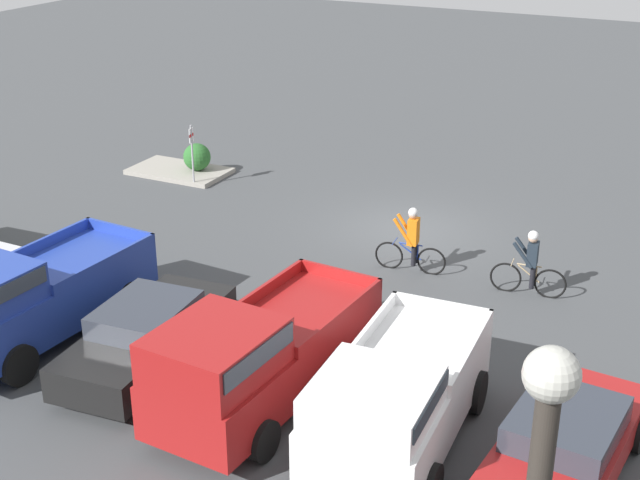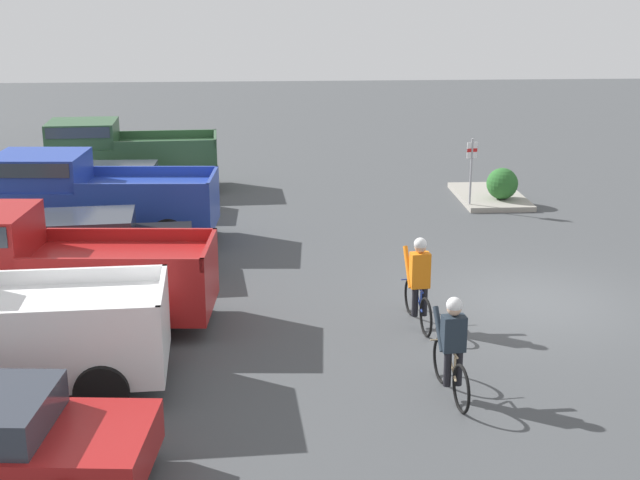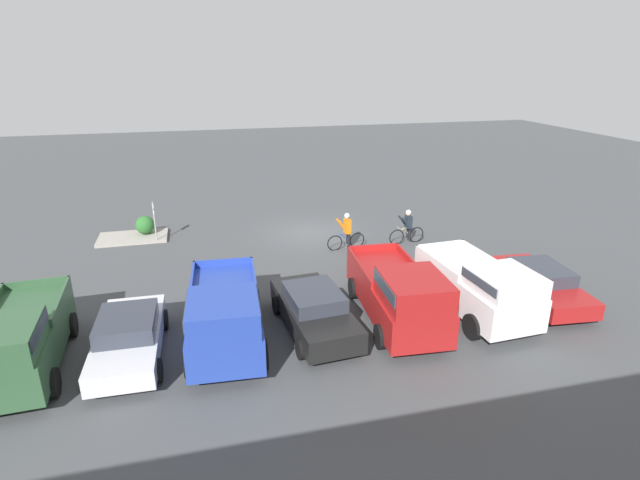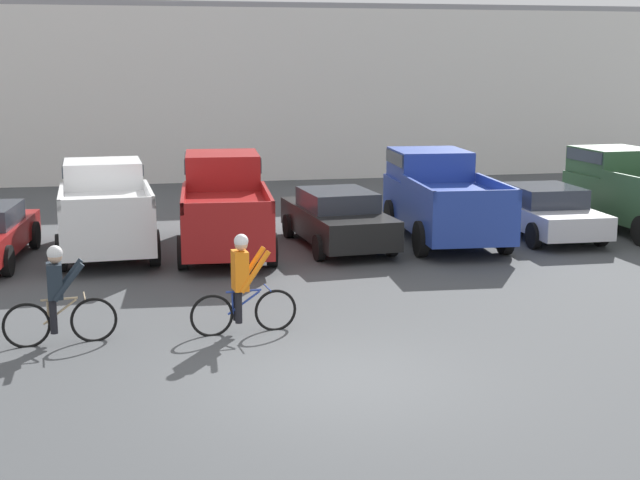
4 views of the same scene
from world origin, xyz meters
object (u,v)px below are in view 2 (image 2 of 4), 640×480
object	(u,v)px
pickup_truck_2	(91,196)
pickup_truck_3	(123,155)
fire_lane_sign	(471,167)
sedan_1	(87,246)
cyclist_1	(452,347)
sedan_2	(119,189)
cyclist_0	(419,282)
pickup_truck_1	(39,268)
shrub	(502,184)

from	to	relation	value
pickup_truck_2	pickup_truck_3	bearing A→B (deg)	0.69
fire_lane_sign	sedan_1	bearing A→B (deg)	119.16
sedan_1	pickup_truck_3	xyz separation A→B (m)	(8.38, 0.47, 0.40)
cyclist_1	fire_lane_sign	xyz separation A→B (m)	(11.53, -2.90, 0.41)
fire_lane_sign	pickup_truck_3	bearing A→B (deg)	73.50
sedan_2	cyclist_0	size ratio (longest dim) A/B	2.44
sedan_1	pickup_truck_3	bearing A→B (deg)	3.20
pickup_truck_1	sedan_1	xyz separation A→B (m)	(2.77, -0.35, -0.43)
sedan_2	fire_lane_sign	xyz separation A→B (m)	(-0.22, -9.83, 0.55)
shrub	sedan_1	bearing A→B (deg)	119.04
sedan_2	shrub	size ratio (longest dim) A/B	4.96
cyclist_0	fire_lane_sign	distance (m)	9.02
cyclist_0	cyclist_1	bearing A→B (deg)	-179.75
sedan_2	cyclist_0	world-z (taller)	cyclist_0
pickup_truck_2	pickup_truck_3	distance (m)	5.56
sedan_1	shrub	distance (m)	12.25
pickup_truck_1	pickup_truck_2	size ratio (longest dim) A/B	1.05
pickup_truck_1	pickup_truck_2	bearing A→B (deg)	0.50
pickup_truck_3	cyclist_1	distance (m)	16.23
sedan_2	pickup_truck_3	bearing A→B (deg)	5.97
cyclist_0	fire_lane_sign	size ratio (longest dim) A/B	0.91
shrub	cyclist_0	bearing A→B (deg)	156.37
sedan_1	pickup_truck_1	bearing A→B (deg)	172.75
sedan_1	pickup_truck_2	bearing A→B (deg)	8.08
pickup_truck_1	sedan_2	distance (m)	8.38
sedan_1	cyclist_0	distance (m)	7.43
pickup_truck_2	cyclist_1	bearing A→B (deg)	-141.46
shrub	pickup_truck_3	bearing A→B (deg)	77.72
sedan_2	pickup_truck_2	bearing A→B (deg)	175.40
pickup_truck_2	sedan_1	bearing A→B (deg)	-171.92
pickup_truck_1	fire_lane_sign	bearing A→B (deg)	-50.81
pickup_truck_2	cyclist_0	xyz separation A→B (m)	(-5.97, -7.13, -0.30)
pickup_truck_2	shrub	size ratio (longest dim) A/B	5.96
cyclist_0	fire_lane_sign	bearing A→B (deg)	-18.88
sedan_1	cyclist_0	world-z (taller)	cyclist_0
pickup_truck_2	cyclist_0	bearing A→B (deg)	-129.93
pickup_truck_3	fire_lane_sign	size ratio (longest dim) A/B	2.52
pickup_truck_2	fire_lane_sign	world-z (taller)	pickup_truck_2
sedan_1	pickup_truck_2	xyz separation A→B (m)	(2.82, 0.40, 0.44)
sedan_1	cyclist_1	bearing A→B (deg)	-132.34
pickup_truck_2	pickup_truck_3	world-z (taller)	pickup_truck_2
pickup_truck_1	pickup_truck_3	bearing A→B (deg)	0.60
cyclist_1	cyclist_0	bearing A→B (deg)	0.25
fire_lane_sign	pickup_truck_2	bearing A→B (deg)	104.29
cyclist_0	shrub	xyz separation A→B (m)	(9.09, -3.98, -0.25)
sedan_1	sedan_2	distance (m)	5.60
pickup_truck_1	shrub	distance (m)	14.10
fire_lane_sign	shrub	bearing A→B (deg)	-62.07
pickup_truck_2	fire_lane_sign	distance (m)	10.37
cyclist_0	shrub	bearing A→B (deg)	-23.63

